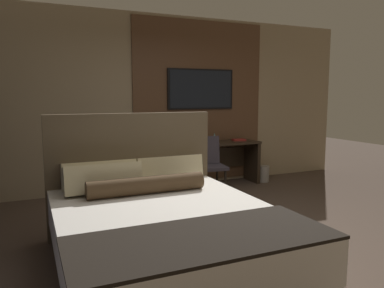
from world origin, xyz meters
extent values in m
plane|color=#4C3D33|center=(0.00, 0.00, 0.00)|extent=(16.00, 16.00, 0.00)
cube|color=tan|center=(0.00, 2.60, 1.40)|extent=(7.20, 0.06, 2.80)
cube|color=brown|center=(0.76, 2.56, 1.40)|extent=(2.34, 0.03, 2.70)
cube|color=#33281E|center=(-0.91, -0.39, 0.11)|extent=(1.73, 2.12, 0.22)
cube|color=silver|center=(-0.91, -0.39, 0.39)|extent=(1.78, 2.18, 0.34)
cube|color=black|center=(-0.91, -1.10, 0.57)|extent=(1.80, 0.76, 0.02)
cube|color=brown|center=(-0.91, 0.74, 0.66)|extent=(1.82, 0.08, 1.32)
cube|color=beige|center=(-1.29, 0.60, 0.70)|extent=(0.75, 0.23, 0.31)
cube|color=beige|center=(-0.53, 0.60, 0.70)|extent=(0.75, 0.23, 0.31)
cube|color=beige|center=(-1.29, 0.39, 0.70)|extent=(0.75, 0.25, 0.32)
cylinder|color=#4C3823|center=(-0.91, 0.19, 0.64)|extent=(1.16, 0.17, 0.17)
cube|color=#2D2319|center=(0.76, 2.28, 0.72)|extent=(1.84, 0.50, 0.03)
cube|color=#2D2319|center=(-0.13, 2.28, 0.35)|extent=(0.06, 0.45, 0.70)
cube|color=#2D2319|center=(1.65, 2.28, 0.35)|extent=(0.06, 0.45, 0.70)
cube|color=#2D2319|center=(0.76, 2.51, 0.42)|extent=(1.72, 0.02, 0.35)
cube|color=black|center=(0.76, 2.52, 1.62)|extent=(1.20, 0.04, 0.67)
cube|color=black|center=(0.76, 2.50, 1.62)|extent=(1.12, 0.01, 0.62)
cube|color=#38333D|center=(0.51, 1.66, 0.45)|extent=(0.50, 0.48, 0.05)
cube|color=#38333D|center=(0.53, 1.84, 0.68)|extent=(0.43, 0.15, 0.42)
cylinder|color=black|center=(0.31, 1.51, 0.21)|extent=(0.04, 0.04, 0.42)
cylinder|color=black|center=(0.67, 1.47, 0.21)|extent=(0.04, 0.04, 0.42)
cylinder|color=black|center=(0.35, 1.85, 0.21)|extent=(0.04, 0.04, 0.42)
cylinder|color=black|center=(0.71, 1.81, 0.21)|extent=(0.04, 0.04, 0.42)
cylinder|color=#333338|center=(0.27, 2.36, 0.96)|extent=(0.09, 0.09, 0.46)
cone|color=#4C706B|center=(0.86, 2.21, 0.82)|extent=(0.11, 0.11, 0.17)
cube|color=maroon|center=(1.38, 2.30, 0.75)|extent=(0.24, 0.18, 0.03)
cylinder|color=gray|center=(1.82, 2.18, 0.14)|extent=(0.22, 0.22, 0.28)
camera|label=1|loc=(-1.94, -3.25, 1.51)|focal=35.00mm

